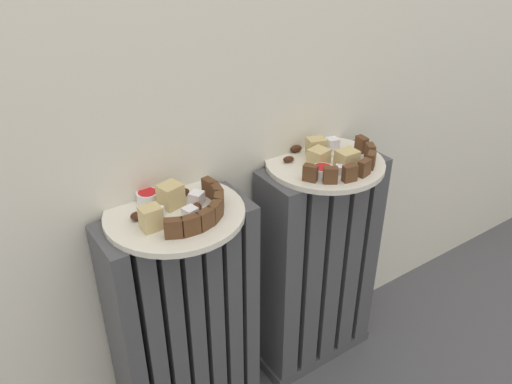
% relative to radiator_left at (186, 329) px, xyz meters
% --- Properties ---
extents(radiator_left, '(0.31, 0.13, 0.58)m').
position_rel_radiator_left_xyz_m(radiator_left, '(0.00, 0.00, 0.00)').
color(radiator_left, '#47474C').
rests_on(radiator_left, ground_plane).
extents(radiator_right, '(0.31, 0.13, 0.58)m').
position_rel_radiator_left_xyz_m(radiator_right, '(0.37, -0.00, -0.00)').
color(radiator_right, '#47474C').
rests_on(radiator_right, ground_plane).
extents(plate_left, '(0.27, 0.27, 0.01)m').
position_rel_radiator_left_xyz_m(plate_left, '(0.00, 0.00, 0.30)').
color(plate_left, silver).
rests_on(plate_left, radiator_left).
extents(plate_right, '(0.27, 0.27, 0.01)m').
position_rel_radiator_left_xyz_m(plate_right, '(0.37, 0.00, 0.30)').
color(plate_right, silver).
rests_on(plate_right, radiator_right).
extents(dark_cake_slice_left_0, '(0.04, 0.03, 0.04)m').
position_rel_radiator_left_xyz_m(dark_cake_slice_left_0, '(-0.04, -0.08, 0.32)').
color(dark_cake_slice_left_0, '#56351E').
rests_on(dark_cake_slice_left_0, plate_left).
extents(dark_cake_slice_left_1, '(0.03, 0.02, 0.04)m').
position_rel_radiator_left_xyz_m(dark_cake_slice_left_1, '(-0.01, -0.08, 0.32)').
color(dark_cake_slice_left_1, '#56351E').
rests_on(dark_cake_slice_left_1, plate_left).
extents(dark_cake_slice_left_2, '(0.04, 0.02, 0.04)m').
position_rel_radiator_left_xyz_m(dark_cake_slice_left_2, '(0.02, -0.08, 0.32)').
color(dark_cake_slice_left_2, '#56351E').
rests_on(dark_cake_slice_left_2, plate_left).
extents(dark_cake_slice_left_3, '(0.04, 0.03, 0.04)m').
position_rel_radiator_left_xyz_m(dark_cake_slice_left_3, '(0.05, -0.07, 0.32)').
color(dark_cake_slice_left_3, '#56351E').
rests_on(dark_cake_slice_left_3, plate_left).
extents(dark_cake_slice_left_4, '(0.03, 0.04, 0.04)m').
position_rel_radiator_left_xyz_m(dark_cake_slice_left_4, '(0.07, -0.05, 0.32)').
color(dark_cake_slice_left_4, '#56351E').
rests_on(dark_cake_slice_left_4, plate_left).
extents(dark_cake_slice_left_5, '(0.02, 0.03, 0.04)m').
position_rel_radiator_left_xyz_m(dark_cake_slice_left_5, '(0.08, -0.02, 0.32)').
color(dark_cake_slice_left_5, '#56351E').
rests_on(dark_cake_slice_left_5, plate_left).
extents(dark_cake_slice_left_6, '(0.02, 0.03, 0.04)m').
position_rel_radiator_left_xyz_m(dark_cake_slice_left_6, '(0.08, 0.01, 0.32)').
color(dark_cake_slice_left_6, '#56351E').
rests_on(dark_cake_slice_left_6, plate_left).
extents(marble_cake_slice_left_0, '(0.05, 0.05, 0.05)m').
position_rel_radiator_left_xyz_m(marble_cake_slice_left_0, '(0.00, 0.02, 0.33)').
color(marble_cake_slice_left_0, tan).
rests_on(marble_cake_slice_left_0, plate_left).
extents(marble_cake_slice_left_1, '(0.04, 0.03, 0.04)m').
position_rel_radiator_left_xyz_m(marble_cake_slice_left_1, '(-0.06, -0.03, 0.33)').
color(marble_cake_slice_left_1, tan).
rests_on(marble_cake_slice_left_1, plate_left).
extents(turkish_delight_left_0, '(0.03, 0.03, 0.02)m').
position_rel_radiator_left_xyz_m(turkish_delight_left_0, '(0.05, 0.00, 0.32)').
color(turkish_delight_left_0, white).
rests_on(turkish_delight_left_0, plate_left).
extents(turkish_delight_left_1, '(0.03, 0.03, 0.02)m').
position_rel_radiator_left_xyz_m(turkish_delight_left_1, '(0.01, -0.04, 0.32)').
color(turkish_delight_left_1, white).
rests_on(turkish_delight_left_1, plate_left).
extents(turkish_delight_left_2, '(0.03, 0.03, 0.02)m').
position_rel_radiator_left_xyz_m(turkish_delight_left_2, '(-0.04, -0.00, 0.32)').
color(turkish_delight_left_2, white).
rests_on(turkish_delight_left_2, plate_left).
extents(medjool_date_left_0, '(0.02, 0.02, 0.02)m').
position_rel_radiator_left_xyz_m(medjool_date_left_0, '(0.04, 0.04, 0.31)').
color(medjool_date_left_0, '#3D1E0F').
rests_on(medjool_date_left_0, plate_left).
extents(medjool_date_left_1, '(0.03, 0.03, 0.02)m').
position_rel_radiator_left_xyz_m(medjool_date_left_1, '(-0.07, 0.01, 0.31)').
color(medjool_date_left_1, '#3D1E0F').
rests_on(medjool_date_left_1, plate_left).
extents(medjool_date_left_2, '(0.02, 0.03, 0.02)m').
position_rel_radiator_left_xyz_m(medjool_date_left_2, '(0.04, -0.03, 0.31)').
color(medjool_date_left_2, '#3D1E0F').
rests_on(medjool_date_left_2, plate_left).
extents(jam_bowl_left, '(0.04, 0.04, 0.02)m').
position_rel_radiator_left_xyz_m(jam_bowl_left, '(-0.03, 0.06, 0.32)').
color(jam_bowl_left, white).
rests_on(jam_bowl_left, plate_left).
extents(dark_cake_slice_right_0, '(0.03, 0.03, 0.04)m').
position_rel_radiator_left_xyz_m(dark_cake_slice_right_0, '(0.29, -0.05, 0.32)').
color(dark_cake_slice_right_0, '#56351E').
rests_on(dark_cake_slice_right_0, plate_right).
extents(dark_cake_slice_right_1, '(0.03, 0.03, 0.04)m').
position_rel_radiator_left_xyz_m(dark_cake_slice_right_1, '(0.31, -0.08, 0.32)').
color(dark_cake_slice_right_1, '#56351E').
rests_on(dark_cake_slice_right_1, plate_right).
extents(dark_cake_slice_right_2, '(0.03, 0.02, 0.04)m').
position_rel_radiator_left_xyz_m(dark_cake_slice_right_2, '(0.35, -0.10, 0.32)').
color(dark_cake_slice_right_2, '#56351E').
rests_on(dark_cake_slice_right_2, plate_right).
extents(dark_cake_slice_right_3, '(0.03, 0.02, 0.04)m').
position_rel_radiator_left_xyz_m(dark_cake_slice_right_3, '(0.39, -0.10, 0.32)').
color(dark_cake_slice_right_3, '#56351E').
rests_on(dark_cake_slice_right_3, plate_right).
extents(dark_cake_slice_right_4, '(0.03, 0.03, 0.04)m').
position_rel_radiator_left_xyz_m(dark_cake_slice_right_4, '(0.43, -0.08, 0.32)').
color(dark_cake_slice_right_4, '#56351E').
rests_on(dark_cake_slice_right_4, plate_right).
extents(dark_cake_slice_right_5, '(0.03, 0.03, 0.04)m').
position_rel_radiator_left_xyz_m(dark_cake_slice_right_5, '(0.46, -0.05, 0.32)').
color(dark_cake_slice_right_5, '#56351E').
rests_on(dark_cake_slice_right_5, plate_right).
extents(dark_cake_slice_right_6, '(0.02, 0.03, 0.04)m').
position_rel_radiator_left_xyz_m(dark_cake_slice_right_6, '(0.47, -0.01, 0.32)').
color(dark_cake_slice_right_6, '#56351E').
rests_on(dark_cake_slice_right_6, plate_right).
extents(marble_cake_slice_right_0, '(0.04, 0.04, 0.04)m').
position_rel_radiator_left_xyz_m(marble_cake_slice_right_0, '(0.39, -0.05, 0.33)').
color(marble_cake_slice_right_0, tan).
rests_on(marble_cake_slice_right_0, plate_right).
extents(marble_cake_slice_right_1, '(0.05, 0.04, 0.04)m').
position_rel_radiator_left_xyz_m(marble_cake_slice_right_1, '(0.34, -0.01, 0.32)').
color(marble_cake_slice_right_1, tan).
rests_on(marble_cake_slice_right_1, plate_right).
extents(marble_cake_slice_right_2, '(0.05, 0.04, 0.04)m').
position_rel_radiator_left_xyz_m(marble_cake_slice_right_2, '(0.37, 0.03, 0.33)').
color(marble_cake_slice_right_2, tan).
rests_on(marble_cake_slice_right_2, plate_right).
extents(turkish_delight_right_0, '(0.03, 0.03, 0.03)m').
position_rel_radiator_left_xyz_m(turkish_delight_right_0, '(0.43, 0.04, 0.32)').
color(turkish_delight_right_0, white).
rests_on(turkish_delight_right_0, plate_right).
extents(turkish_delight_right_1, '(0.03, 0.03, 0.02)m').
position_rel_radiator_left_xyz_m(turkish_delight_right_1, '(0.36, -0.06, 0.31)').
color(turkish_delight_right_1, white).
rests_on(turkish_delight_right_1, plate_right).
extents(medjool_date_right_0, '(0.02, 0.03, 0.02)m').
position_rel_radiator_left_xyz_m(medjool_date_right_0, '(0.41, -0.01, 0.31)').
color(medjool_date_right_0, '#3D1E0F').
rests_on(medjool_date_right_0, plate_right).
extents(medjool_date_right_1, '(0.02, 0.02, 0.02)m').
position_rel_radiator_left_xyz_m(medjool_date_right_1, '(0.43, -0.04, 0.31)').
color(medjool_date_right_1, '#3D1E0F').
rests_on(medjool_date_right_1, plate_right).
extents(medjool_date_right_2, '(0.03, 0.02, 0.01)m').
position_rel_radiator_left_xyz_m(medjool_date_right_2, '(0.30, 0.04, 0.31)').
color(medjool_date_right_2, '#3D1E0F').
rests_on(medjool_date_right_2, plate_right).
extents(medjool_date_right_3, '(0.03, 0.02, 0.02)m').
position_rel_radiator_left_xyz_m(medjool_date_right_3, '(0.34, 0.07, 0.31)').
color(medjool_date_right_3, '#3D1E0F').
rests_on(medjool_date_right_3, plate_right).
extents(jam_bowl_right, '(0.05, 0.05, 0.02)m').
position_rel_radiator_left_xyz_m(jam_bowl_right, '(0.32, -0.05, 0.32)').
color(jam_bowl_right, white).
rests_on(jam_bowl_right, plate_right).
extents(fork, '(0.05, 0.09, 0.00)m').
position_rel_radiator_left_xyz_m(fork, '(0.40, -0.01, 0.31)').
color(fork, '#B7B7BC').
rests_on(fork, plate_right).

